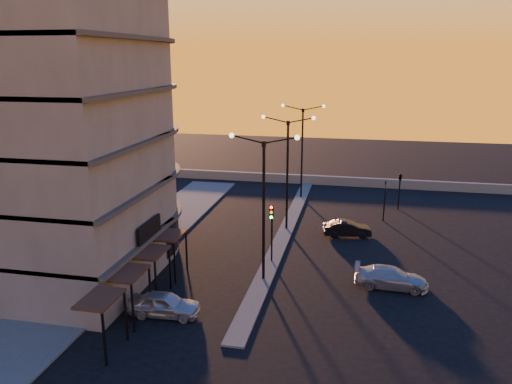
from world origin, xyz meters
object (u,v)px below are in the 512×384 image
object	(u,v)px
traffic_light_main	(272,224)
car_sedan	(347,228)
streetlamp_mid	(287,164)
car_hatchback	(164,304)
car_wagon	(391,278)

from	to	relation	value
traffic_light_main	car_sedan	distance (m)	8.61
streetlamp_mid	traffic_light_main	xyz separation A→B (m)	(0.00, -7.13, -2.70)
traffic_light_main	car_hatchback	distance (m)	9.86
car_sedan	car_wagon	size ratio (longest dim) A/B	0.84
streetlamp_mid	car_sedan	xyz separation A→B (m)	(5.00, -0.49, -4.97)
traffic_light_main	car_sedan	world-z (taller)	traffic_light_main
car_hatchback	car_wagon	bearing A→B (deg)	-66.20
traffic_light_main	streetlamp_mid	bearing A→B (deg)	90.00
streetlamp_mid	car_sedan	world-z (taller)	streetlamp_mid
traffic_light_main	car_wagon	xyz separation A→B (m)	(8.00, -2.24, -2.23)
car_wagon	streetlamp_mid	bearing A→B (deg)	43.26
traffic_light_main	car_sedan	xyz separation A→B (m)	(5.00, 6.64, -2.26)
traffic_light_main	car_wagon	size ratio (longest dim) A/B	0.94
streetlamp_mid	traffic_light_main	bearing A→B (deg)	-90.00
car_hatchback	car_wagon	distance (m)	13.98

